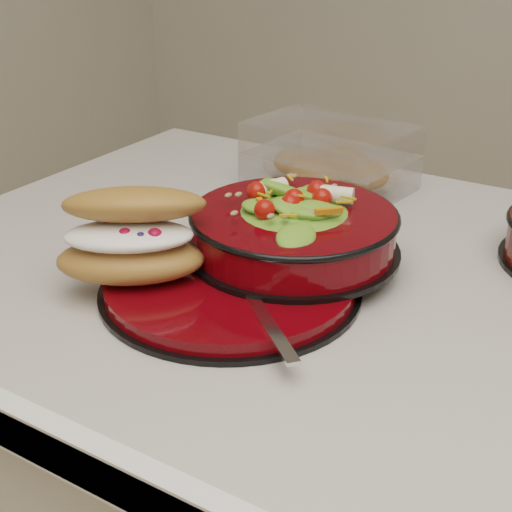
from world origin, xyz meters
The scene contains 5 objects.
dinner_plate centered at (-0.18, -0.10, 0.91)m, with size 0.28×0.28×0.02m.
salad_bowl centered at (-0.15, -0.02, 0.96)m, with size 0.24×0.24×0.10m.
croissant centered at (-0.27, -0.16, 0.97)m, with size 0.18×0.17×0.09m.
fork centered at (-0.12, -0.15, 0.92)m, with size 0.15×0.13×0.00m.
pastry_box centered at (-0.23, 0.24, 0.94)m, with size 0.24×0.19×0.09m.
Camera 1 is at (0.19, -0.66, 1.27)m, focal length 50.00 mm.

